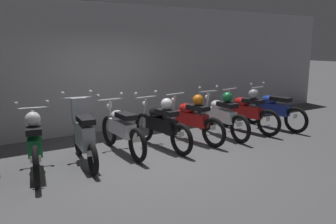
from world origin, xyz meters
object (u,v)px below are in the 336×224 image
(motorbike_slot_4, at_px, (121,129))
(motorbike_slot_8, at_px, (246,111))
(motorbike_slot_2, at_px, (35,142))
(motorbike_slot_3, at_px, (84,135))
(motorbike_slot_5, at_px, (161,123))
(motorbike_slot_7, at_px, (221,114))
(motorbike_slot_9, at_px, (273,109))
(motorbike_slot_6, at_px, (191,118))

(motorbike_slot_4, relative_size, motorbike_slot_8, 1.01)
(motorbike_slot_2, xyz_separation_m, motorbike_slot_3, (0.84, -0.02, -0.00))
(motorbike_slot_2, distance_m, motorbike_slot_5, 2.52)
(motorbike_slot_4, xyz_separation_m, motorbike_slot_7, (2.52, -0.10, 0.04))
(motorbike_slot_2, distance_m, motorbike_slot_9, 5.88)
(motorbike_slot_8, distance_m, motorbike_slot_9, 0.85)
(motorbike_slot_5, height_order, motorbike_slot_7, same)
(motorbike_slot_6, height_order, motorbike_slot_9, motorbike_slot_9)
(motorbike_slot_2, height_order, motorbike_slot_9, same)
(motorbike_slot_4, height_order, motorbike_slot_9, same)
(motorbike_slot_6, relative_size, motorbike_slot_7, 0.99)
(motorbike_slot_6, bearing_deg, motorbike_slot_5, -174.74)
(motorbike_slot_7, height_order, motorbike_slot_8, motorbike_slot_7)
(motorbike_slot_2, bearing_deg, motorbike_slot_4, 6.73)
(motorbike_slot_2, xyz_separation_m, motorbike_slot_4, (1.68, 0.20, -0.04))
(motorbike_slot_3, relative_size, motorbike_slot_5, 0.86)
(motorbike_slot_8, xyz_separation_m, motorbike_slot_9, (0.84, -0.12, -0.03))
(motorbike_slot_8, bearing_deg, motorbike_slot_4, 179.02)
(motorbike_slot_8, bearing_deg, motorbike_slot_2, -178.40)
(motorbike_slot_7, distance_m, motorbike_slot_8, 0.84)
(motorbike_slot_4, bearing_deg, motorbike_slot_2, -173.27)
(motorbike_slot_8, bearing_deg, motorbike_slot_5, -178.21)
(motorbike_slot_2, height_order, motorbike_slot_6, motorbike_slot_2)
(motorbike_slot_8, height_order, motorbike_slot_9, motorbike_slot_9)
(motorbike_slot_7, relative_size, motorbike_slot_9, 1.00)
(motorbike_slot_4, xyz_separation_m, motorbike_slot_8, (3.36, -0.06, 0.03))
(motorbike_slot_8, bearing_deg, motorbike_slot_9, -8.07)
(motorbike_slot_4, distance_m, motorbike_slot_9, 4.20)
(motorbike_slot_4, relative_size, motorbike_slot_9, 1.00)
(motorbike_slot_3, xyz_separation_m, motorbike_slot_5, (1.68, 0.09, 0.00))
(motorbike_slot_3, bearing_deg, motorbike_slot_8, 2.25)
(motorbike_slot_2, xyz_separation_m, motorbike_slot_6, (3.36, 0.14, -0.00))
(motorbike_slot_3, distance_m, motorbike_slot_8, 4.20)
(motorbike_slot_2, xyz_separation_m, motorbike_slot_7, (4.20, 0.10, 0.00))
(motorbike_slot_2, xyz_separation_m, motorbike_slot_8, (5.04, 0.14, -0.00))
(motorbike_slot_5, bearing_deg, motorbike_slot_6, 5.26)
(motorbike_slot_5, distance_m, motorbike_slot_8, 2.52)
(motorbike_slot_4, height_order, motorbike_slot_6, motorbike_slot_4)
(motorbike_slot_3, height_order, motorbike_slot_6, motorbike_slot_3)
(motorbike_slot_5, relative_size, motorbike_slot_7, 1.00)
(motorbike_slot_6, distance_m, motorbike_slot_9, 2.52)
(motorbike_slot_7, bearing_deg, motorbike_slot_4, 177.68)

